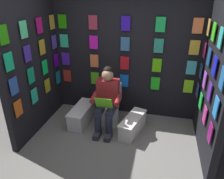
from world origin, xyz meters
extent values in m
plane|color=gray|center=(0.00, 0.00, 0.00)|extent=(30.00, 30.00, 0.00)
cube|color=black|center=(0.00, -1.76, 1.20)|extent=(2.96, 0.10, 2.40)
cube|color=#AF2C23|center=(1.25, -1.67, 0.73)|extent=(0.17, 0.01, 0.26)
cube|color=#4AAA17|center=(0.62, -1.67, 0.73)|extent=(0.17, 0.01, 0.26)
cube|color=blue|center=(0.00, -1.67, 0.73)|extent=(0.17, 0.01, 0.26)
cube|color=#1FC91A|center=(-0.62, -1.67, 0.73)|extent=(0.17, 0.01, 0.26)
cube|color=#8EE819|center=(-1.25, -1.67, 0.73)|extent=(0.17, 0.01, 0.26)
cube|color=#491FB9|center=(1.25, -1.67, 1.11)|extent=(0.17, 0.01, 0.26)
cube|color=orange|center=(0.62, -1.67, 1.11)|extent=(0.17, 0.01, 0.26)
cube|color=red|center=(0.00, -1.67, 1.11)|extent=(0.17, 0.01, 0.26)
cube|color=#5CCD0C|center=(-0.62, -1.67, 1.11)|extent=(0.17, 0.01, 0.26)
cube|color=#41B5C5|center=(-1.25, -1.67, 1.11)|extent=(0.17, 0.01, 0.26)
cube|color=#2EC999|center=(1.25, -1.67, 1.48)|extent=(0.17, 0.01, 0.26)
cube|color=#DE17C3|center=(0.62, -1.67, 1.48)|extent=(0.17, 0.01, 0.26)
cube|color=teal|center=(0.00, -1.67, 1.48)|extent=(0.17, 0.01, 0.26)
cube|color=teal|center=(-0.62, -1.67, 1.48)|extent=(0.17, 0.01, 0.26)
cube|color=gold|center=(-1.25, -1.67, 1.48)|extent=(0.17, 0.01, 0.26)
cube|color=#22980B|center=(1.25, -1.67, 1.85)|extent=(0.17, 0.01, 0.26)
cube|color=#A62F46|center=(0.62, -1.67, 1.85)|extent=(0.17, 0.01, 0.26)
cube|color=#3014BA|center=(0.00, -1.67, 1.85)|extent=(0.17, 0.01, 0.26)
cube|color=#1CBF55|center=(-0.62, -1.67, 1.85)|extent=(0.17, 0.01, 0.26)
cube|color=#F07C4A|center=(-1.25, -1.67, 1.85)|extent=(0.17, 0.01, 0.26)
cube|color=black|center=(-1.48, -0.85, 1.20)|extent=(0.10, 1.71, 2.40)
cube|color=#3D52BB|center=(-1.39, -1.54, 0.73)|extent=(0.01, 0.17, 0.26)
cube|color=green|center=(-1.39, -1.08, 0.73)|extent=(0.01, 0.17, 0.26)
cube|color=#E1399D|center=(-1.39, -0.63, 0.73)|extent=(0.01, 0.17, 0.26)
cube|color=#90186E|center=(-1.39, -0.17, 0.73)|extent=(0.01, 0.17, 0.26)
cube|color=#2B508C|center=(-1.39, -1.54, 1.11)|extent=(0.01, 0.17, 0.26)
cube|color=#BA4FEF|center=(-1.39, -1.08, 1.11)|extent=(0.01, 0.17, 0.26)
cube|color=#6029B4|center=(-1.39, -0.63, 1.11)|extent=(0.01, 0.17, 0.26)
cube|color=#2D8DF2|center=(-1.39, -0.17, 1.11)|extent=(0.01, 0.17, 0.26)
cube|color=#9D2271|center=(-1.39, -1.54, 1.48)|extent=(0.01, 0.17, 0.26)
cube|color=#1D5096|center=(-1.39, -1.08, 1.48)|extent=(0.01, 0.17, 0.26)
cube|color=#1A1EDA|center=(-1.39, -0.63, 1.48)|extent=(0.01, 0.17, 0.26)
cube|color=#2569B6|center=(-1.39, -0.17, 1.48)|extent=(0.01, 0.17, 0.26)
cube|color=#E7BD4E|center=(-1.39, -1.54, 1.85)|extent=(0.01, 0.17, 0.26)
cube|color=#3BE41E|center=(-1.39, -1.08, 1.85)|extent=(0.01, 0.17, 0.26)
cube|color=#35BCAD|center=(-1.39, -0.63, 1.85)|extent=(0.01, 0.17, 0.26)
cube|color=black|center=(1.48, -0.85, 1.20)|extent=(0.10, 1.71, 2.40)
cube|color=#D85D1C|center=(1.39, -0.17, 0.73)|extent=(0.01, 0.17, 0.26)
cube|color=#26C29A|center=(1.39, -0.63, 0.73)|extent=(0.01, 0.17, 0.26)
cube|color=gold|center=(1.39, -1.08, 0.73)|extent=(0.01, 0.17, 0.26)
cube|color=#127793|center=(1.39, -1.54, 0.73)|extent=(0.01, 0.17, 0.26)
cube|color=#2E54B0|center=(1.39, -0.17, 1.11)|extent=(0.01, 0.17, 0.26)
cube|color=#13976A|center=(1.39, -0.63, 1.11)|extent=(0.01, 0.17, 0.26)
cube|color=#10E156|center=(1.39, -1.08, 1.11)|extent=(0.01, 0.17, 0.26)
cube|color=#5C09A6|center=(1.39, -1.54, 1.11)|extent=(0.01, 0.17, 0.26)
cube|color=#16B675|center=(1.39, -0.17, 1.48)|extent=(0.01, 0.17, 0.26)
cube|color=#422CA9|center=(1.39, -0.63, 1.48)|extent=(0.01, 0.17, 0.26)
cube|color=gold|center=(1.39, -1.08, 1.48)|extent=(0.01, 0.17, 0.26)
cube|color=#503BB8|center=(1.39, -1.54, 1.48)|extent=(0.01, 0.17, 0.26)
cube|color=#278C11|center=(1.39, -0.17, 1.85)|extent=(0.01, 0.17, 0.26)
cube|color=#4ADD8E|center=(1.39, -0.63, 1.85)|extent=(0.01, 0.17, 0.26)
cube|color=#B9156F|center=(1.39, -1.08, 1.85)|extent=(0.01, 0.17, 0.26)
cube|color=gold|center=(1.39, -1.54, 1.85)|extent=(0.01, 0.17, 0.26)
cylinder|color=white|center=(0.20, -1.17, 0.20)|extent=(0.38, 0.38, 0.40)
cylinder|color=white|center=(0.20, -1.17, 0.41)|extent=(0.41, 0.41, 0.02)
cube|color=white|center=(0.21, -1.43, 0.58)|extent=(0.38, 0.19, 0.36)
cylinder|color=white|center=(0.21, -1.34, 0.58)|extent=(0.39, 0.08, 0.39)
cube|color=maroon|center=(0.20, -1.14, 0.68)|extent=(0.40, 0.23, 0.52)
sphere|color=tan|center=(0.20, -1.11, 1.04)|extent=(0.21, 0.21, 0.21)
sphere|color=black|center=(0.20, -1.14, 1.11)|extent=(0.17, 0.17, 0.17)
cylinder|color=#23283D|center=(0.10, -0.94, 0.44)|extent=(0.16, 0.40, 0.15)
cylinder|color=#23283D|center=(0.30, -0.94, 0.44)|extent=(0.16, 0.40, 0.15)
cylinder|color=#23283D|center=(0.09, -0.76, 0.21)|extent=(0.12, 0.12, 0.42)
cylinder|color=#23283D|center=(0.29, -0.76, 0.21)|extent=(0.12, 0.12, 0.42)
cube|color=#33333D|center=(0.09, -0.70, 0.04)|extent=(0.12, 0.26, 0.09)
cube|color=#33333D|center=(0.29, -0.70, 0.04)|extent=(0.12, 0.26, 0.09)
cylinder|color=maroon|center=(-0.02, -0.96, 0.66)|extent=(0.09, 0.31, 0.13)
cylinder|color=maroon|center=(0.42, -0.96, 0.66)|extent=(0.09, 0.31, 0.13)
cube|color=#6BE52A|center=(0.20, -0.80, 0.64)|extent=(0.30, 0.13, 0.23)
cube|color=silver|center=(0.73, -1.10, 0.15)|extent=(0.32, 0.77, 0.31)
cube|color=white|center=(0.73, -1.10, 0.32)|extent=(0.34, 0.80, 0.03)
cube|color=white|center=(-0.30, -0.98, 0.15)|extent=(0.42, 0.77, 0.29)
cube|color=white|center=(-0.30, -0.98, 0.31)|extent=(0.44, 0.80, 0.03)
camera|label=1|loc=(-0.70, 2.35, 2.38)|focal=34.70mm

